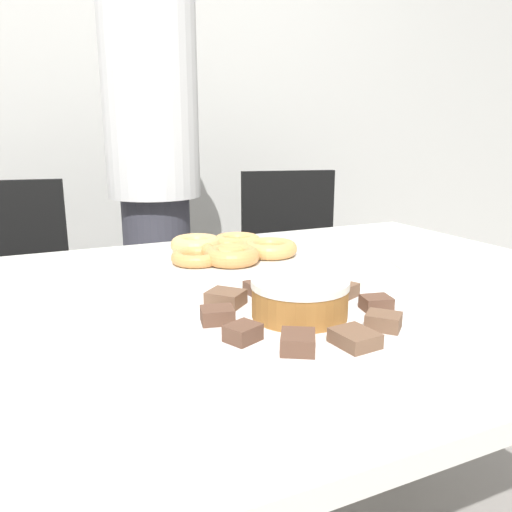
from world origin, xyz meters
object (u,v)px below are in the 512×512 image
object	(u,v)px
person_standing	(154,178)
plate_cake	(299,319)
office_chair_right	(297,291)
frosted_cake	(300,298)
plate_donuts	(227,259)
napkin	(418,265)
office_chair_left	(6,333)

from	to	relation	value
person_standing	plate_cake	xyz separation A→B (m)	(-0.04, -1.12, -0.14)
person_standing	office_chair_right	world-z (taller)	person_standing
plate_cake	frosted_cake	bearing A→B (deg)	110.56
person_standing	frosted_cake	xyz separation A→B (m)	(-0.04, -1.12, -0.10)
person_standing	frosted_cake	distance (m)	1.13
person_standing	frosted_cake	bearing A→B (deg)	-92.25
frosted_cake	person_standing	bearing A→B (deg)	87.75
plate_donuts	frosted_cake	size ratio (longest dim) A/B	2.26
office_chair_right	frosted_cake	world-z (taller)	office_chair_right
plate_cake	napkin	distance (m)	0.45
person_standing	frosted_cake	size ratio (longest dim) A/B	11.07
office_chair_right	frosted_cake	size ratio (longest dim) A/B	5.91
person_standing	office_chair_left	bearing A→B (deg)	-171.42
napkin	plate_donuts	bearing A→B (deg)	148.66
person_standing	office_chair_left	xyz separation A→B (m)	(-0.52, -0.08, -0.47)
person_standing	plate_cake	world-z (taller)	person_standing
office_chair_left	plate_donuts	xyz separation A→B (m)	(0.52, -0.63, 0.33)
plate_cake	frosted_cake	xyz separation A→B (m)	(-0.00, 0.00, 0.04)
office_chair_right	person_standing	bearing A→B (deg)	-176.10
person_standing	plate_cake	size ratio (longest dim) A/B	4.59
office_chair_right	frosted_cake	distance (m)	1.25
office_chair_left	plate_cake	world-z (taller)	office_chair_left
plate_cake	plate_donuts	distance (m)	0.41
plate_donuts	office_chair_right	bearing A→B (deg)	49.02
plate_cake	napkin	size ratio (longest dim) A/B	3.05
office_chair_left	person_standing	bearing A→B (deg)	17.40
plate_donuts	frosted_cake	distance (m)	0.42
office_chair_left	plate_donuts	distance (m)	0.88
office_chair_right	napkin	size ratio (longest dim) A/B	7.46
plate_cake	plate_donuts	world-z (taller)	same
person_standing	office_chair_left	distance (m)	0.71
person_standing	napkin	world-z (taller)	person_standing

